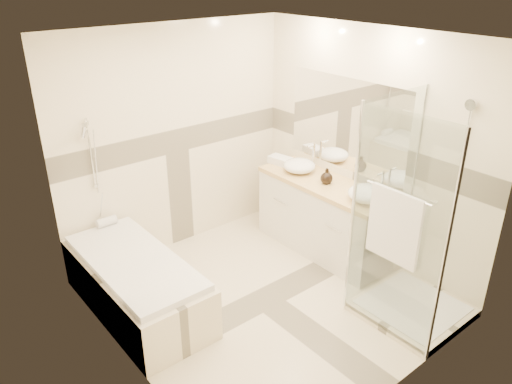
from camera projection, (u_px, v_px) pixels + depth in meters
room at (269, 181)px, 4.45m from camera, size 2.82×3.02×2.52m
bathtub at (136, 282)px, 4.67m from camera, size 0.75×1.70×0.56m
vanity at (323, 216)px, 5.62m from camera, size 0.58×1.62×0.85m
shower_enclosure at (404, 269)px, 4.52m from camera, size 0.96×0.93×2.04m
vessel_sink_near at (299, 166)px, 5.67m from camera, size 0.37×0.37×0.15m
vessel_sink_far at (367, 194)px, 4.98m from camera, size 0.39×0.39×0.16m
faucet_near at (313, 154)px, 5.75m from camera, size 0.12×0.03×0.29m
faucet_far at (382, 181)px, 5.08m from camera, size 0.11×0.03×0.26m
amenity_bottle_a at (327, 177)px, 5.37m from camera, size 0.07×0.07×0.14m
amenity_bottle_b at (327, 176)px, 5.37m from camera, size 0.17×0.17×0.17m
folded_towels at (280, 160)px, 5.91m from camera, size 0.20×0.29×0.09m
rolled_towel at (107, 222)px, 5.13m from camera, size 0.20×0.09×0.09m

